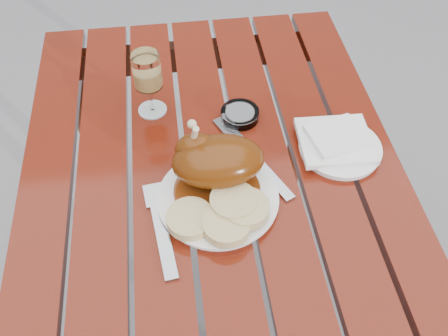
# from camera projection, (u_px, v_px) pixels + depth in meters

# --- Properties ---
(ground) EXTENTS (60.00, 60.00, 0.00)m
(ground) POSITION_uv_depth(u_px,v_px,m) (218.00, 333.00, 1.59)
(ground) COLOR slate
(ground) RESTS_ON ground
(table) EXTENTS (0.80, 1.20, 0.75)m
(table) POSITION_uv_depth(u_px,v_px,m) (217.00, 275.00, 1.30)
(table) COLOR maroon
(table) RESTS_ON ground
(dinner_plate) EXTENTS (0.25, 0.25, 0.02)m
(dinner_plate) POSITION_uv_depth(u_px,v_px,m) (218.00, 199.00, 0.99)
(dinner_plate) COLOR white
(dinner_plate) RESTS_ON table
(roast_duck) EXTENTS (0.19, 0.18, 0.13)m
(roast_duck) POSITION_uv_depth(u_px,v_px,m) (215.00, 161.00, 0.98)
(roast_duck) COLOR #62280B
(roast_duck) RESTS_ON dinner_plate
(bread_dumplings) EXTENTS (0.20, 0.14, 0.03)m
(bread_dumplings) POSITION_uv_depth(u_px,v_px,m) (224.00, 213.00, 0.94)
(bread_dumplings) COLOR tan
(bread_dumplings) RESTS_ON dinner_plate
(wine_glass) EXTENTS (0.07, 0.07, 0.16)m
(wine_glass) POSITION_uv_depth(u_px,v_px,m) (149.00, 84.00, 1.11)
(wine_glass) COLOR tan
(wine_glass) RESTS_ON table
(side_plate) EXTENTS (0.22, 0.22, 0.01)m
(side_plate) POSITION_uv_depth(u_px,v_px,m) (340.00, 148.00, 1.08)
(side_plate) COLOR white
(side_plate) RESTS_ON table
(napkin) EXTENTS (0.16, 0.15, 0.01)m
(napkin) POSITION_uv_depth(u_px,v_px,m) (335.00, 141.00, 1.07)
(napkin) COLOR white
(napkin) RESTS_ON side_plate
(ashtray) EXTENTS (0.10, 0.10, 0.02)m
(ashtray) POSITION_uv_depth(u_px,v_px,m) (240.00, 115.00, 1.14)
(ashtray) COLOR #B2B7BC
(ashtray) RESTS_ON table
(fork) EXTENTS (0.05, 0.21, 0.01)m
(fork) POSITION_uv_depth(u_px,v_px,m) (162.00, 233.00, 0.94)
(fork) COLOR gray
(fork) RESTS_ON table
(knife) EXTENTS (0.12, 0.22, 0.01)m
(knife) POSITION_uv_depth(u_px,v_px,m) (258.00, 162.00, 1.06)
(knife) COLOR gray
(knife) RESTS_ON table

